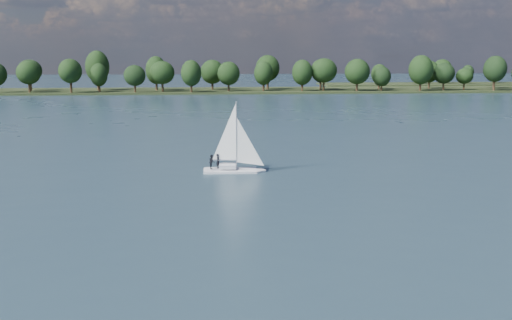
{
  "coord_description": "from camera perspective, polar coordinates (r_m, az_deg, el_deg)",
  "views": [
    {
      "loc": [
        -8.72,
        -31.56,
        14.69
      ],
      "look_at": [
        -3.06,
        35.04,
        2.5
      ],
      "focal_mm": 40.0,
      "sensor_mm": 36.0,
      "label": 1
    }
  ],
  "objects": [
    {
      "name": "ground",
      "position": [
        132.67,
        -1.06,
        3.98
      ],
      "size": [
        700.0,
        700.0,
        0.0
      ],
      "primitive_type": "plane",
      "color": "#233342",
      "rests_on": "ground"
    },
    {
      "name": "far_shore",
      "position": [
        244.16,
        -2.82,
        6.87
      ],
      "size": [
        660.0,
        40.0,
        1.5
      ],
      "primitive_type": "cube",
      "color": "black",
      "rests_on": "ground"
    },
    {
      "name": "treeline",
      "position": [
        240.24,
        -6.97,
        8.69
      ],
      "size": [
        562.84,
        73.57,
        18.82
      ],
      "color": "black",
      "rests_on": "ground"
    },
    {
      "name": "sailboat",
      "position": [
        72.69,
        -2.55,
        0.81
      ],
      "size": [
        7.33,
        2.28,
        9.56
      ],
      "rotation": [
        0.0,
        0.0,
        -0.03
      ],
      "color": "silver",
      "rests_on": "ground"
    }
  ]
}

